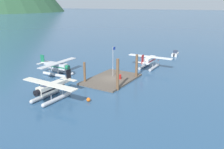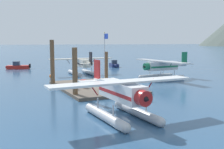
{
  "view_description": "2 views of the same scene",
  "coord_description": "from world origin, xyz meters",
  "px_view_note": "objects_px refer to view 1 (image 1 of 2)",
  "views": [
    {
      "loc": [
        -36.56,
        -22.47,
        14.27
      ],
      "look_at": [
        -0.16,
        -0.24,
        1.18
      ],
      "focal_mm": 36.86,
      "sensor_mm": 36.0,
      "label": 1
    },
    {
      "loc": [
        28.21,
        -11.28,
        5.26
      ],
      "look_at": [
        1.89,
        1.29,
        1.75
      ],
      "focal_mm": 42.97,
      "sensor_mm": 36.0,
      "label": 2
    }
  ],
  "objects_px": {
    "seaplane_cream_port_fwd": "(51,90)",
    "boat_white_open_se": "(175,54)",
    "flagpole": "(113,58)",
    "seaplane_silver_bow_left": "(58,67)",
    "mooring_buoy": "(88,100)",
    "seaplane_white_stbd_aft": "(149,61)",
    "fuel_drum": "(120,77)"
  },
  "relations": [
    {
      "from": "flagpole",
      "to": "seaplane_cream_port_fwd",
      "type": "xyz_separation_m",
      "value": [
        -14.73,
        2.41,
        -2.49
      ]
    },
    {
      "from": "mooring_buoy",
      "to": "seaplane_white_stbd_aft",
      "type": "height_order",
      "value": "seaplane_white_stbd_aft"
    },
    {
      "from": "mooring_buoy",
      "to": "boat_white_open_se",
      "type": "distance_m",
      "value": 39.52
    },
    {
      "from": "seaplane_white_stbd_aft",
      "to": "seaplane_cream_port_fwd",
      "type": "bearing_deg",
      "value": 166.95
    },
    {
      "from": "mooring_buoy",
      "to": "seaplane_silver_bow_left",
      "type": "distance_m",
      "value": 16.07
    },
    {
      "from": "mooring_buoy",
      "to": "seaplane_cream_port_fwd",
      "type": "distance_m",
      "value": 6.09
    },
    {
      "from": "seaplane_cream_port_fwd",
      "to": "seaplane_silver_bow_left",
      "type": "bearing_deg",
      "value": 39.63
    },
    {
      "from": "seaplane_silver_bow_left",
      "to": "seaplane_white_stbd_aft",
      "type": "bearing_deg",
      "value": -43.51
    },
    {
      "from": "seaplane_silver_bow_left",
      "to": "seaplane_white_stbd_aft",
      "type": "xyz_separation_m",
      "value": [
        15.08,
        -14.32,
        0.0
      ]
    },
    {
      "from": "fuel_drum",
      "to": "boat_white_open_se",
      "type": "relative_size",
      "value": 0.18
    },
    {
      "from": "flagpole",
      "to": "seaplane_cream_port_fwd",
      "type": "bearing_deg",
      "value": 170.71
    },
    {
      "from": "flagpole",
      "to": "seaplane_silver_bow_left",
      "type": "height_order",
      "value": "flagpole"
    },
    {
      "from": "seaplane_silver_bow_left",
      "to": "boat_white_open_se",
      "type": "distance_m",
      "value": 35.2
    },
    {
      "from": "fuel_drum",
      "to": "mooring_buoy",
      "type": "distance_m",
      "value": 11.4
    },
    {
      "from": "mooring_buoy",
      "to": "seaplane_cream_port_fwd",
      "type": "bearing_deg",
      "value": 112.97
    },
    {
      "from": "flagpole",
      "to": "seaplane_white_stbd_aft",
      "type": "relative_size",
      "value": 0.58
    },
    {
      "from": "mooring_buoy",
      "to": "seaplane_silver_bow_left",
      "type": "bearing_deg",
      "value": 60.52
    },
    {
      "from": "mooring_buoy",
      "to": "seaplane_cream_port_fwd",
      "type": "xyz_separation_m",
      "value": [
        -2.33,
        5.49,
        1.26
      ]
    },
    {
      "from": "mooring_buoy",
      "to": "flagpole",
      "type": "bearing_deg",
      "value": 13.93
    },
    {
      "from": "seaplane_white_stbd_aft",
      "to": "seaplane_cream_port_fwd",
      "type": "height_order",
      "value": "same"
    },
    {
      "from": "fuel_drum",
      "to": "boat_white_open_se",
      "type": "distance_m",
      "value": 28.24
    },
    {
      "from": "seaplane_white_stbd_aft",
      "to": "mooring_buoy",
      "type": "bearing_deg",
      "value": 179.07
    },
    {
      "from": "mooring_buoy",
      "to": "seaplane_silver_bow_left",
      "type": "relative_size",
      "value": 0.06
    },
    {
      "from": "seaplane_cream_port_fwd",
      "to": "boat_white_open_se",
      "type": "relative_size",
      "value": 2.14
    },
    {
      "from": "seaplane_white_stbd_aft",
      "to": "boat_white_open_se",
      "type": "relative_size",
      "value": 2.14
    },
    {
      "from": "fuel_drum",
      "to": "mooring_buoy",
      "type": "height_order",
      "value": "fuel_drum"
    },
    {
      "from": "fuel_drum",
      "to": "seaplane_cream_port_fwd",
      "type": "distance_m",
      "value": 14.45
    },
    {
      "from": "mooring_buoy",
      "to": "seaplane_white_stbd_aft",
      "type": "distance_m",
      "value": 23.0
    },
    {
      "from": "flagpole",
      "to": "seaplane_cream_port_fwd",
      "type": "height_order",
      "value": "flagpole"
    },
    {
      "from": "flagpole",
      "to": "mooring_buoy",
      "type": "xyz_separation_m",
      "value": [
        -12.41,
        -3.08,
        -3.75
      ]
    },
    {
      "from": "boat_white_open_se",
      "to": "mooring_buoy",
      "type": "bearing_deg",
      "value": 177.8
    },
    {
      "from": "flagpole",
      "to": "boat_white_open_se",
      "type": "bearing_deg",
      "value": -9.63
    }
  ]
}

